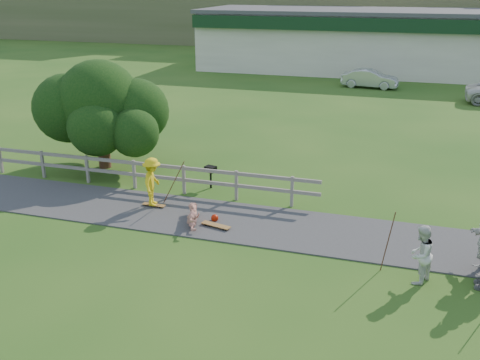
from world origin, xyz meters
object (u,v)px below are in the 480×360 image
at_px(skater_rider, 153,185).
at_px(car_silver, 370,79).
at_px(spectator_a, 420,255).
at_px(bbq, 211,177).
at_px(tree, 102,127).
at_px(skater_fallen, 193,215).

bearing_deg(skater_rider, car_silver, -21.75).
height_order(skater_rider, spectator_a, skater_rider).
distance_m(skater_rider, bbq, 2.66).
bearing_deg(tree, skater_fallen, -36.39).
distance_m(spectator_a, tree, 13.76).
bearing_deg(bbq, car_silver, 94.84).
bearing_deg(bbq, spectator_a, -17.30).
distance_m(skater_rider, skater_fallen, 2.06).
bearing_deg(tree, car_silver, 66.63).
height_order(skater_fallen, bbq, bbq).
xyz_separation_m(spectator_a, car_silver, (-3.19, 27.22, -0.13)).
relative_size(spectator_a, bbq, 1.85).
distance_m(skater_rider, car_silver, 25.36).
bearing_deg(skater_fallen, spectator_a, -32.89).
xyz_separation_m(spectator_a, bbq, (-7.41, 4.77, -0.36)).
relative_size(skater_rider, skater_fallen, 1.04).
bearing_deg(skater_rider, spectator_a, -115.12).
height_order(car_silver, bbq, car_silver).
height_order(spectator_a, tree, tree).
relative_size(skater_fallen, bbq, 1.87).
distance_m(tree, bbq, 5.32).
bearing_deg(skater_rider, tree, 39.86).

